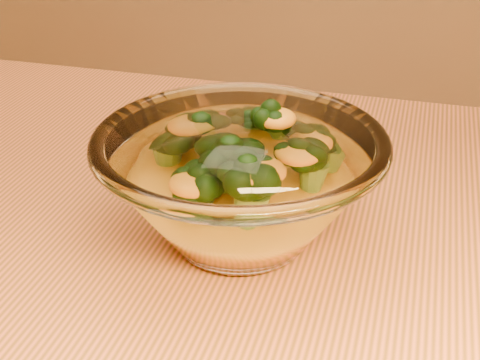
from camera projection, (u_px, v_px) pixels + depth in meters
glass_bowl at (240, 186)px, 0.49m from camera, size 0.21×0.21×0.09m
cheese_sauce at (240, 209)px, 0.50m from camera, size 0.12×0.12×0.03m
broccoli_heap at (241, 161)px, 0.50m from camera, size 0.13×0.14×0.07m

